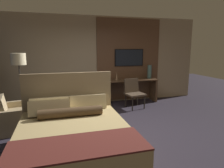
{
  "coord_description": "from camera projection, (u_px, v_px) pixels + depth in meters",
  "views": [
    {
      "loc": [
        -1.25,
        -3.79,
        1.82
      ],
      "look_at": [
        0.07,
        0.82,
        0.94
      ],
      "focal_mm": 32.0,
      "sensor_mm": 36.0,
      "label": 1
    }
  ],
  "objects": [
    {
      "name": "vase_short",
      "position": [
        117.0,
        76.0,
        6.36
      ],
      "size": [
        0.08,
        0.08,
        0.25
      ],
      "color": "#846647",
      "rests_on": "desk"
    },
    {
      "name": "ground_plane",
      "position": [
        119.0,
        134.0,
        4.25
      ],
      "size": [
        16.0,
        16.0,
        0.0
      ],
      "primitive_type": "plane",
      "color": "#28232D"
    },
    {
      "name": "tv",
      "position": [
        129.0,
        58.0,
        6.68
      ],
      "size": [
        1.0,
        0.04,
        0.56
      ],
      "color": "black"
    },
    {
      "name": "desk",
      "position": [
        131.0,
        87.0,
        6.66
      ],
      "size": [
        1.69,
        0.52,
        0.78
      ],
      "color": "brown",
      "rests_on": "ground_plane"
    },
    {
      "name": "bed",
      "position": [
        73.0,
        138.0,
        3.29
      ],
      "size": [
        1.77,
        2.09,
        1.32
      ],
      "color": "#33281E",
      "rests_on": "ground_plane"
    },
    {
      "name": "armchair_by_window",
      "position": [
        19.0,
        118.0,
        4.5
      ],
      "size": [
        1.0,
        1.02,
        0.78
      ],
      "rotation": [
        0.0,
        0.0,
        1.73
      ],
      "color": "#998460",
      "rests_on": "ground_plane"
    },
    {
      "name": "vase_tall",
      "position": [
        149.0,
        72.0,
        6.79
      ],
      "size": [
        0.14,
        0.14,
        0.45
      ],
      "color": "#4C706B",
      "rests_on": "desk"
    },
    {
      "name": "floor_lamp",
      "position": [
        19.0,
        65.0,
        4.82
      ],
      "size": [
        0.34,
        0.34,
        1.68
      ],
      "color": "#282623",
      "rests_on": "ground_plane"
    },
    {
      "name": "desk_chair",
      "position": [
        133.0,
        91.0,
        6.07
      ],
      "size": [
        0.6,
        0.6,
        0.87
      ],
      "rotation": [
        0.0,
        0.0,
        0.17
      ],
      "color": "#4C3D2D",
      "rests_on": "ground_plane"
    },
    {
      "name": "wall_back_tv_panel",
      "position": [
        99.0,
        60.0,
        6.49
      ],
      "size": [
        7.2,
        0.09,
        2.8
      ],
      "color": "tan",
      "rests_on": "ground_plane"
    }
  ]
}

